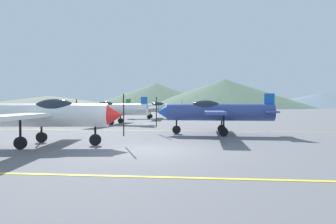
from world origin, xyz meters
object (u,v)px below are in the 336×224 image
at_px(airplane_near, 42,114).
at_px(airplane_far, 111,109).
at_px(airplane_back, 153,108).
at_px(car_sedan, 221,111).
at_px(airplane_mid, 215,112).

xyz_separation_m(airplane_near, airplane_far, (-1.01, 14.29, 0.00)).
bearing_deg(airplane_back, airplane_far, -103.47).
height_order(airplane_far, car_sedan, airplane_far).
bearing_deg(airplane_mid, airplane_back, 109.47).
bearing_deg(airplane_back, car_sedan, 37.27).
xyz_separation_m(airplane_back, car_sedan, (9.26, 7.04, -0.60)).
relative_size(airplane_near, airplane_mid, 1.00).
distance_m(airplane_far, car_sedan, 21.13).
bearing_deg(airplane_back, airplane_near, -93.47).
xyz_separation_m(airplane_far, airplane_back, (2.51, 10.49, 0.00)).
xyz_separation_m(airplane_near, airplane_back, (1.50, 24.78, 0.00)).
distance_m(airplane_near, airplane_back, 24.83).
bearing_deg(airplane_near, airplane_far, 94.05).
relative_size(airplane_near, airplane_far, 1.00).
distance_m(airplane_near, car_sedan, 33.60).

